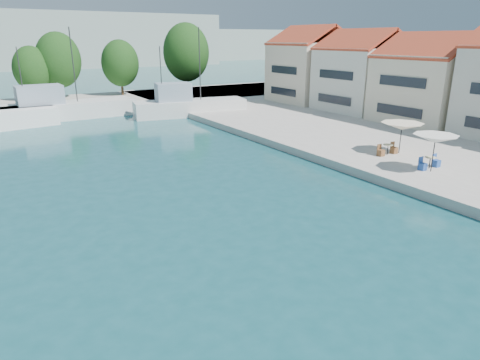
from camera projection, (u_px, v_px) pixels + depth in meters
quay_right at (440, 132)px, 39.76m from camera, size 32.00×92.00×0.60m
quay_far at (34, 107)px, 54.61m from camera, size 90.00×16.00×0.60m
hill_east at (125, 45)px, 167.95m from camera, size 140.00×40.00×12.00m
building_04 at (431, 77)px, 41.70m from camera, size 9.00×8.80×9.20m
building_05 at (362, 69)px, 48.88m from camera, size 8.40×8.80×9.70m
building_06 at (310, 63)px, 56.06m from camera, size 9.00×8.80×10.20m
trawler_03 at (60, 109)px, 47.77m from camera, size 15.53×4.29×10.20m
trawler_04 at (187, 107)px, 49.68m from camera, size 13.22×5.75×10.20m
tree_05 at (32, 69)px, 57.13m from camera, size 4.81×4.81×7.13m
tree_06 at (58, 60)px, 59.00m from camera, size 6.03×6.03×8.92m
tree_07 at (120, 63)px, 62.17m from camera, size 5.33×5.33×7.89m
tree_08 at (186, 52)px, 65.03m from camera, size 6.97×6.97×10.32m
umbrella_white at (435, 139)px, 26.40m from camera, size 2.74×2.74×2.37m
umbrella_cream at (402, 126)px, 30.77m from camera, size 3.04×3.04×2.25m
cafe_table_02 at (430, 164)px, 27.61m from camera, size 1.82×0.70×0.76m
cafe_table_03 at (388, 151)px, 30.87m from camera, size 1.82×0.70×0.76m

